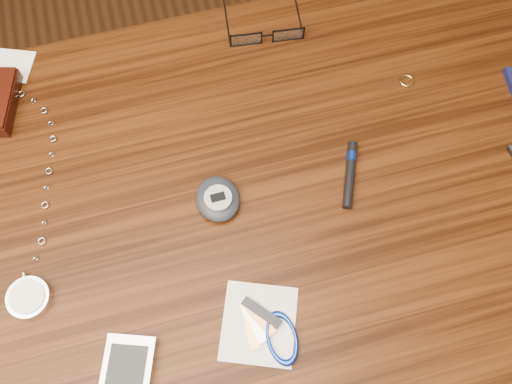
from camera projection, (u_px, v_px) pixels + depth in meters
ground at (242, 337)px, 1.39m from camera, size 3.80×3.80×0.00m
desk at (232, 259)px, 0.80m from camera, size 1.00×0.70×0.75m
eyeglasses at (267, 34)px, 0.81m from camera, size 0.12×0.12×0.02m
gold_ring at (406, 81)px, 0.79m from camera, size 0.02×0.02×0.00m
pocket_watch at (29, 286)px, 0.67m from camera, size 0.11×0.38×0.02m
pda_phone at (125, 383)px, 0.63m from camera, size 0.09×0.11×0.02m
pedometer at (218, 199)px, 0.71m from camera, size 0.06×0.06×0.03m
notepad_keys at (270, 331)px, 0.65m from camera, size 0.11×0.12×0.01m
black_blue_pen at (350, 172)px, 0.73m from camera, size 0.05×0.09×0.01m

